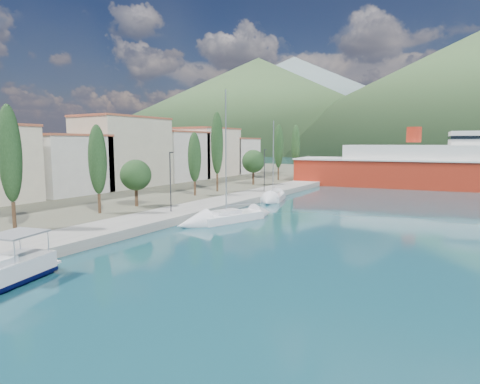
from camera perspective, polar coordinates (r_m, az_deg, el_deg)
The scene contains 9 objects.
ground at distance 137.32m, azimuth 22.93°, elevation 3.16°, with size 1400.00×1400.00×0.00m, color #164550.
quay at distance 50.18m, azimuth -1.97°, elevation -1.46°, with size 5.00×88.00×0.80m, color gray.
land_strip at distance 83.17m, azimuth -20.79°, elevation 1.40°, with size 70.00×148.00×0.70m, color #565644.
town_buildings at distance 72.47m, azimuth -12.88°, elevation 5.06°, with size 9.20×69.20×11.30m.
tree_row at distance 58.70m, azimuth -3.28°, elevation 5.19°, with size 3.89×61.80×11.59m.
lamp_posts at distance 40.22m, azimuth -11.11°, elevation 1.61°, with size 0.15×46.89×6.06m.
sailboat_near at distance 38.80m, azimuth -4.17°, elevation -4.07°, with size 5.62×9.91×13.84m.
sailboat_mid at distance 53.23m, azimuth 4.40°, elevation -1.07°, with size 4.59×8.35×11.71m.
ferry at distance 78.53m, azimuth 29.13°, elevation 2.91°, with size 57.32×18.47×11.18m.
Camera 1 is at (17.49, -15.99, 7.72)m, focal length 30.00 mm.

